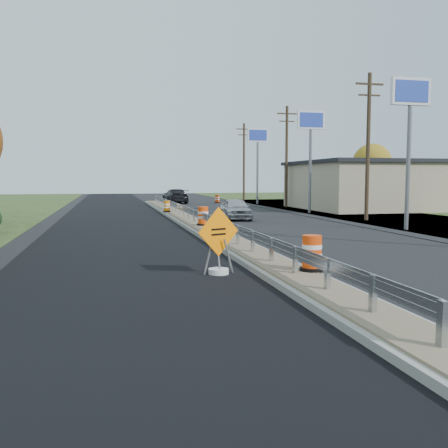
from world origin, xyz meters
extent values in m
plane|color=black|center=(0.00, 0.00, 0.00)|extent=(140.00, 140.00, 0.00)
cube|color=black|center=(-4.40, 10.00, 0.01)|extent=(7.20, 120.00, 0.01)
cube|color=gray|center=(0.00, 8.00, 0.09)|extent=(1.60, 55.00, 0.18)
cube|color=brown|center=(0.00, 8.00, 0.20)|extent=(1.25, 55.00, 0.05)
cube|color=silver|center=(0.00, -14.00, 0.58)|extent=(0.10, 0.15, 0.70)
cube|color=silver|center=(0.00, -12.00, 0.58)|extent=(0.10, 0.15, 0.70)
cube|color=silver|center=(0.00, -10.00, 0.58)|extent=(0.10, 0.15, 0.70)
cube|color=silver|center=(0.00, -8.00, 0.58)|extent=(0.10, 0.15, 0.70)
cube|color=silver|center=(0.00, -6.00, 0.58)|extent=(0.10, 0.15, 0.70)
cube|color=silver|center=(0.00, -4.00, 0.58)|extent=(0.10, 0.15, 0.70)
cube|color=silver|center=(0.00, -2.00, 0.58)|extent=(0.10, 0.15, 0.70)
cube|color=silver|center=(0.00, 0.00, 0.58)|extent=(0.10, 0.15, 0.70)
cube|color=silver|center=(0.00, 2.00, 0.58)|extent=(0.10, 0.15, 0.70)
cube|color=silver|center=(0.00, 4.00, 0.58)|extent=(0.10, 0.15, 0.70)
cube|color=silver|center=(0.00, 6.00, 0.58)|extent=(0.10, 0.15, 0.70)
cube|color=silver|center=(0.00, 8.00, 0.58)|extent=(0.10, 0.15, 0.70)
cube|color=silver|center=(0.00, 10.00, 0.58)|extent=(0.10, 0.15, 0.70)
cube|color=silver|center=(0.00, 12.00, 0.58)|extent=(0.10, 0.15, 0.70)
cube|color=silver|center=(0.00, 14.00, 0.58)|extent=(0.10, 0.15, 0.70)
cube|color=silver|center=(0.00, 16.00, 0.58)|extent=(0.10, 0.15, 0.70)
cube|color=silver|center=(0.00, 18.00, 0.58)|extent=(0.10, 0.15, 0.70)
cube|color=silver|center=(0.00, 20.00, 0.58)|extent=(0.10, 0.15, 0.70)
cube|color=silver|center=(0.00, 22.00, 0.58)|extent=(0.10, 0.15, 0.70)
cube|color=silver|center=(0.00, 24.00, 0.58)|extent=(0.10, 0.15, 0.70)
cube|color=silver|center=(0.00, 26.00, 0.58)|extent=(0.10, 0.15, 0.70)
cube|color=silver|center=(0.00, 28.00, 0.58)|extent=(0.10, 0.15, 0.70)
cube|color=silver|center=(0.00, 30.00, 0.58)|extent=(0.10, 0.15, 0.70)
cube|color=silver|center=(0.00, 32.00, 0.58)|extent=(0.10, 0.15, 0.70)
cube|color=silver|center=(0.00, 9.00, 0.78)|extent=(0.04, 46.00, 0.34)
cube|color=silver|center=(0.00, 9.00, 0.70)|extent=(0.06, 46.00, 0.03)
cube|color=silver|center=(0.00, 9.00, 0.86)|extent=(0.06, 46.00, 0.03)
cube|color=tan|center=(21.00, 20.00, 2.00)|extent=(18.00, 12.00, 4.00)
cube|color=black|center=(21.00, 20.00, 4.12)|extent=(18.50, 12.50, 0.30)
cube|color=black|center=(12.05, 20.00, 1.60)|extent=(0.08, 7.20, 2.20)
cylinder|color=slate|center=(10.50, 3.00, 3.40)|extent=(0.22, 0.22, 6.80)
cube|color=white|center=(10.50, 3.00, 7.20)|extent=(2.20, 0.25, 1.40)
cube|color=#263FB2|center=(10.50, 3.00, 7.20)|extent=(1.90, 0.30, 1.10)
cylinder|color=slate|center=(10.50, 16.00, 3.40)|extent=(0.22, 0.22, 6.80)
cube|color=white|center=(10.50, 16.00, 7.20)|extent=(2.20, 0.25, 1.40)
cube|color=#263FB2|center=(10.50, 16.00, 7.20)|extent=(1.90, 0.30, 1.10)
cylinder|color=slate|center=(10.50, 30.00, 3.40)|extent=(0.22, 0.22, 6.80)
cube|color=white|center=(10.50, 30.00, 7.20)|extent=(2.20, 0.25, 1.40)
cube|color=#263FB2|center=(10.50, 30.00, 7.20)|extent=(1.90, 0.30, 1.10)
cylinder|color=#473523|center=(11.50, 9.00, 4.70)|extent=(0.26, 0.26, 9.40)
cube|color=#473523|center=(11.50, 9.00, 8.70)|extent=(1.90, 0.12, 0.12)
cube|color=#473523|center=(11.50, 9.00, 8.00)|extent=(1.50, 0.10, 0.10)
cylinder|color=#473523|center=(11.50, 24.00, 4.70)|extent=(0.26, 0.26, 9.40)
cube|color=#473523|center=(11.50, 24.00, 8.70)|extent=(1.90, 0.12, 0.12)
cube|color=#473523|center=(11.50, 24.00, 8.00)|extent=(1.50, 0.10, 0.10)
cylinder|color=#473523|center=(11.50, 39.00, 4.70)|extent=(0.26, 0.26, 9.40)
cube|color=#473523|center=(11.50, 39.00, 8.70)|extent=(1.90, 0.12, 0.12)
cube|color=#473523|center=(11.50, 39.00, 8.00)|extent=(1.50, 0.10, 0.10)
cylinder|color=#473523|center=(26.00, 34.00, 1.54)|extent=(0.36, 0.36, 3.08)
sphere|color=#B07B25|center=(26.00, 34.00, 4.55)|extent=(4.62, 4.62, 4.62)
cylinder|color=white|center=(-1.79, -6.61, 0.08)|extent=(0.58, 0.58, 0.17)
cube|color=slate|center=(-2.08, -6.61, 0.52)|extent=(0.33, 0.18, 1.01)
cube|color=slate|center=(-1.50, -6.61, 0.52)|extent=(0.33, 0.18, 1.01)
cube|color=slate|center=(-1.79, -6.56, 0.52)|extent=(0.14, 0.25, 1.03)
cube|color=orange|center=(-1.79, -6.61, 1.23)|extent=(1.29, 0.60, 1.40)
cube|color=black|center=(-1.79, -6.63, 1.30)|extent=(0.46, 0.21, 0.05)
cube|color=black|center=(-1.79, -6.63, 1.16)|extent=(0.46, 0.21, 0.05)
cylinder|color=black|center=(0.55, -7.81, 0.27)|extent=(0.66, 0.66, 0.09)
cylinder|color=#EA3E09|center=(0.55, -7.81, 0.74)|extent=(0.53, 0.53, 0.93)
cylinder|color=white|center=(0.55, -7.81, 0.89)|extent=(0.54, 0.54, 0.12)
cylinder|color=white|center=(0.55, -7.81, 0.65)|extent=(0.54, 0.54, 0.12)
cylinder|color=black|center=(0.10, 5.77, 0.28)|extent=(0.68, 0.68, 0.09)
cylinder|color=#F1420A|center=(0.10, 5.77, 0.75)|extent=(0.55, 0.55, 0.95)
cylinder|color=white|center=(0.10, 5.77, 0.91)|extent=(0.56, 0.56, 0.12)
cylinder|color=white|center=(0.10, 5.77, 0.66)|extent=(0.56, 0.56, 0.12)
cylinder|color=black|center=(-0.55, 16.86, 0.27)|extent=(0.57, 0.57, 0.08)
cylinder|color=orange|center=(-0.55, 16.86, 0.66)|extent=(0.45, 0.45, 0.79)
cylinder|color=white|center=(-0.55, 16.86, 0.80)|extent=(0.47, 0.47, 0.10)
cylinder|color=white|center=(-0.55, 16.86, 0.59)|extent=(0.47, 0.47, 0.10)
cylinder|color=black|center=(7.00, 33.79, 0.04)|extent=(0.62, 0.62, 0.08)
cylinder|color=#E63D09|center=(7.00, 33.79, 0.47)|extent=(0.49, 0.49, 0.86)
cylinder|color=white|center=(7.00, 33.79, 0.62)|extent=(0.51, 0.51, 0.11)
cylinder|color=white|center=(7.00, 33.79, 0.39)|extent=(0.51, 0.51, 0.11)
imported|color=silver|center=(3.47, 11.87, 0.71)|extent=(1.93, 4.26, 1.42)
imported|color=black|center=(2.37, 34.17, 0.78)|extent=(2.47, 5.50, 1.57)
camera|label=1|loc=(-4.83, -20.35, 2.75)|focal=40.00mm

